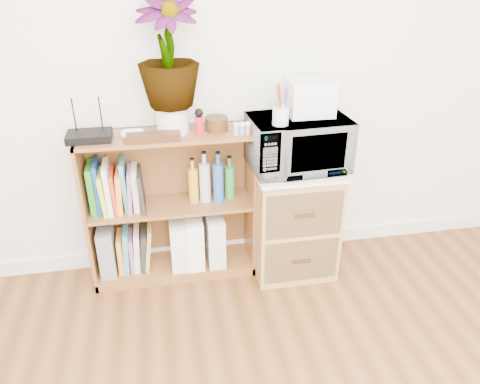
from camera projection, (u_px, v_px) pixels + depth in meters
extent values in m
cube|color=white|center=(226.00, 246.00, 3.23)|extent=(4.00, 0.02, 0.10)
cube|color=brown|center=(171.00, 207.00, 2.85)|extent=(1.00, 0.30, 0.95)
cube|color=#9E7542|center=(292.00, 220.00, 2.96)|extent=(0.50, 0.45, 0.70)
imported|color=silver|center=(298.00, 143.00, 2.71)|extent=(0.58, 0.41, 0.31)
cylinder|color=white|center=(281.00, 116.00, 2.52)|extent=(0.09, 0.09, 0.10)
cube|color=white|center=(310.00, 97.00, 2.65)|extent=(0.25, 0.21, 0.20)
cube|color=black|center=(89.00, 136.00, 2.54)|extent=(0.24, 0.16, 0.04)
imported|color=white|center=(133.00, 135.00, 2.57)|extent=(0.13, 0.13, 0.03)
cylinder|color=silver|center=(172.00, 119.00, 2.62)|extent=(0.18, 0.18, 0.15)
imported|color=#376D2B|center=(168.00, 52.00, 2.45)|extent=(0.33, 0.33, 0.59)
cube|color=#341B0E|center=(154.00, 137.00, 2.52)|extent=(0.29, 0.07, 0.05)
cylinder|color=#B8162D|center=(199.00, 125.00, 2.60)|extent=(0.05, 0.05, 0.10)
cylinder|color=#3D2310|center=(217.00, 124.00, 2.67)|extent=(0.13, 0.13, 0.08)
cube|color=#CC7187|center=(242.00, 130.00, 2.60)|extent=(0.12, 0.04, 0.06)
cube|color=gray|center=(108.00, 248.00, 2.90)|extent=(0.09, 0.25, 0.31)
cube|color=white|center=(178.00, 242.00, 2.96)|extent=(0.10, 0.25, 0.31)
cube|color=white|center=(194.00, 239.00, 2.97)|extent=(0.10, 0.26, 0.33)
cube|color=silver|center=(215.00, 237.00, 2.99)|extent=(0.11, 0.27, 0.33)
cube|color=#228323|center=(93.00, 189.00, 2.70)|extent=(0.04, 0.20, 0.29)
cube|color=navy|center=(98.00, 187.00, 2.70)|extent=(0.02, 0.20, 0.31)
cube|color=gold|center=(104.00, 191.00, 2.72)|extent=(0.04, 0.20, 0.25)
cube|color=silver|center=(109.00, 186.00, 2.71)|extent=(0.04, 0.20, 0.30)
cube|color=#C83F22|center=(114.00, 190.00, 2.73)|extent=(0.03, 0.20, 0.24)
cube|color=orange|center=(120.00, 190.00, 2.74)|extent=(0.04, 0.20, 0.24)
cube|color=teal|center=(125.00, 185.00, 2.73)|extent=(0.03, 0.20, 0.30)
cube|color=#8A6497|center=(130.00, 188.00, 2.74)|extent=(0.04, 0.20, 0.25)
cube|color=#FAE5C2|center=(136.00, 188.00, 2.75)|extent=(0.03, 0.20, 0.25)
cube|color=black|center=(141.00, 188.00, 2.76)|extent=(0.03, 0.20, 0.24)
cylinder|color=gold|center=(193.00, 181.00, 2.80)|extent=(0.06, 0.06, 0.28)
cylinder|color=silver|center=(205.00, 178.00, 2.80)|extent=(0.07, 0.07, 0.31)
cylinder|color=#265AB2|center=(218.00, 177.00, 2.81)|extent=(0.06, 0.06, 0.32)
cylinder|color=#30863C|center=(230.00, 179.00, 2.84)|extent=(0.07, 0.07, 0.27)
cube|color=orange|center=(121.00, 251.00, 2.93)|extent=(0.03, 0.19, 0.24)
cube|color=teal|center=(126.00, 249.00, 2.93)|extent=(0.05, 0.19, 0.28)
cube|color=#895C8A|center=(132.00, 251.00, 2.94)|extent=(0.03, 0.19, 0.23)
cube|color=beige|center=(137.00, 248.00, 2.94)|extent=(0.05, 0.19, 0.27)
cube|color=#242424|center=(143.00, 248.00, 2.95)|extent=(0.06, 0.19, 0.26)
cube|color=#A9A34E|center=(148.00, 245.00, 2.95)|extent=(0.06, 0.19, 0.29)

